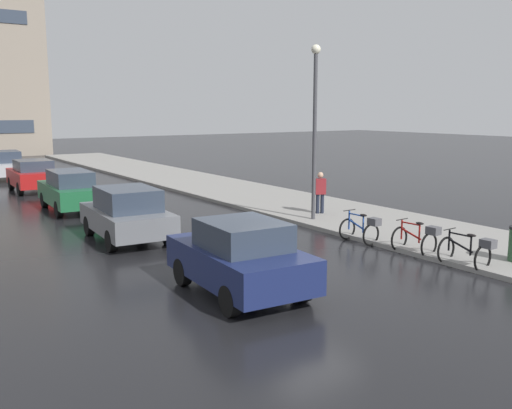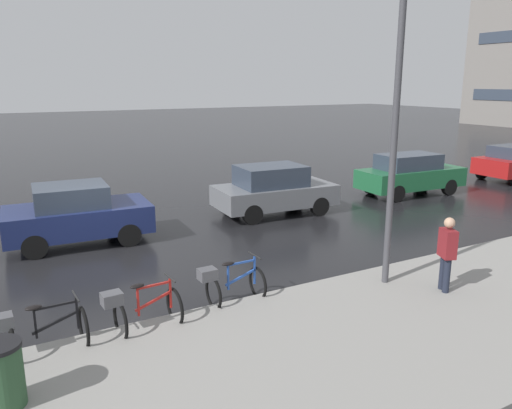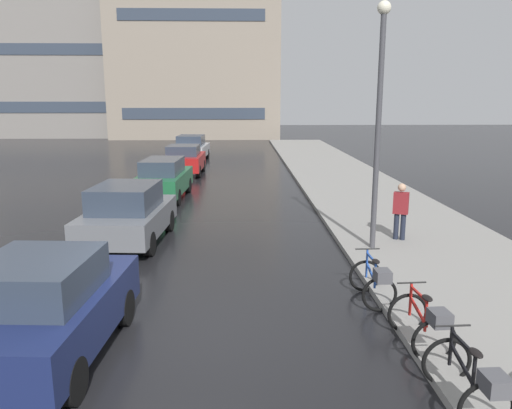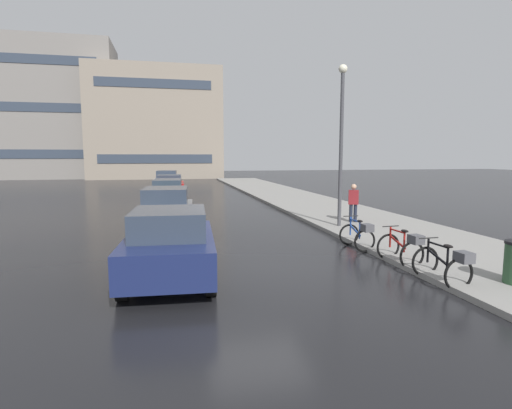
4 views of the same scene
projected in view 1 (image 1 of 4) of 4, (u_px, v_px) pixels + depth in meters
name	position (u px, v px, depth m)	size (l,w,h in m)	color
ground_plane	(304.00, 274.00, 14.23)	(140.00, 140.00, 0.00)	black
sidewalk_kerb	(269.00, 199.00, 25.70)	(4.80, 60.00, 0.14)	gray
bicycle_nearest	(469.00, 251.00, 14.62)	(0.76, 1.42, 0.96)	black
bicycle_second	(418.00, 238.00, 15.98)	(0.79, 1.37, 0.96)	black
bicycle_third	(363.00, 228.00, 17.36)	(0.71, 1.34, 0.97)	black
car_navy	(240.00, 257.00, 12.62)	(2.16, 3.94, 1.67)	navy
car_grey	(127.00, 214.00, 17.78)	(2.19, 4.13, 1.67)	slate
car_green	(70.00, 190.00, 22.94)	(1.92, 4.40, 1.64)	#1E6038
car_red	(33.00, 175.00, 28.36)	(2.02, 3.80, 1.58)	#AD1919
car_silver	(5.00, 165.00, 33.25)	(2.16, 4.13, 1.66)	#B2B5BA
pedestrian	(320.00, 192.00, 21.62)	(0.46, 0.38, 1.72)	#1E2333
streetlamp	(315.00, 119.00, 20.04)	(0.33, 0.33, 6.27)	#424247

